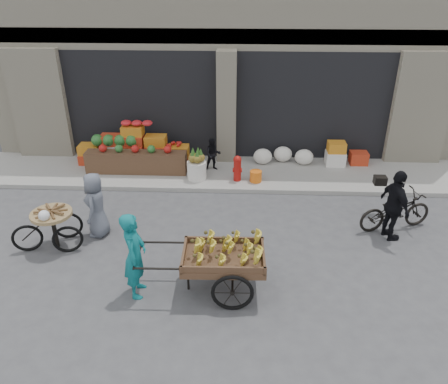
{
  "coord_description": "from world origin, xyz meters",
  "views": [
    {
      "loc": [
        0.46,
        -7.09,
        5.36
      ],
      "look_at": [
        0.1,
        0.98,
        1.1
      ],
      "focal_mm": 35.0,
      "sensor_mm": 36.0,
      "label": 1
    }
  ],
  "objects_px": {
    "pineapple_bin": "(197,170)",
    "banana_cart": "(220,256)",
    "vendor_grey": "(96,205)",
    "cyclist": "(395,206)",
    "bicycle": "(395,211)",
    "tricycle_cart": "(53,224)",
    "seated_person": "(213,154)",
    "vendor_woman": "(135,255)",
    "fire_hydrant": "(237,167)",
    "orange_bucket": "(256,176)"
  },
  "relations": [
    {
      "from": "vendor_grey",
      "to": "bicycle",
      "type": "bearing_deg",
      "value": 93.84
    },
    {
      "from": "pineapple_bin",
      "to": "vendor_grey",
      "type": "bearing_deg",
      "value": -125.88
    },
    {
      "from": "fire_hydrant",
      "to": "bicycle",
      "type": "height_order",
      "value": "bicycle"
    },
    {
      "from": "pineapple_bin",
      "to": "cyclist",
      "type": "distance_m",
      "value": 5.15
    },
    {
      "from": "fire_hydrant",
      "to": "vendor_woman",
      "type": "distance_m",
      "value": 4.82
    },
    {
      "from": "fire_hydrant",
      "to": "banana_cart",
      "type": "xyz_separation_m",
      "value": [
        -0.23,
        -4.35,
        0.26
      ]
    },
    {
      "from": "pineapple_bin",
      "to": "vendor_grey",
      "type": "distance_m",
      "value": 3.27
    },
    {
      "from": "tricycle_cart",
      "to": "fire_hydrant",
      "type": "bearing_deg",
      "value": 20.45
    },
    {
      "from": "banana_cart",
      "to": "orange_bucket",
      "type": "bearing_deg",
      "value": 79.16
    },
    {
      "from": "tricycle_cart",
      "to": "bicycle",
      "type": "height_order",
      "value": "tricycle_cart"
    },
    {
      "from": "seated_person",
      "to": "bicycle",
      "type": "xyz_separation_m",
      "value": [
        4.27,
        -2.72,
        -0.13
      ]
    },
    {
      "from": "vendor_woman",
      "to": "vendor_grey",
      "type": "xyz_separation_m",
      "value": [
        -1.28,
        1.9,
        -0.09
      ]
    },
    {
      "from": "seated_person",
      "to": "vendor_woman",
      "type": "xyz_separation_m",
      "value": [
        -1.02,
        -5.14,
        0.24
      ]
    },
    {
      "from": "pineapple_bin",
      "to": "orange_bucket",
      "type": "xyz_separation_m",
      "value": [
        1.6,
        -0.1,
        -0.1
      ]
    },
    {
      "from": "fire_hydrant",
      "to": "vendor_grey",
      "type": "bearing_deg",
      "value": -139.3
    },
    {
      "from": "banana_cart",
      "to": "vendor_woman",
      "type": "distance_m",
      "value": 1.5
    },
    {
      "from": "orange_bucket",
      "to": "bicycle",
      "type": "bearing_deg",
      "value": -33.4
    },
    {
      "from": "fire_hydrant",
      "to": "orange_bucket",
      "type": "bearing_deg",
      "value": -5.71
    },
    {
      "from": "orange_bucket",
      "to": "seated_person",
      "type": "height_order",
      "value": "seated_person"
    },
    {
      "from": "fire_hydrant",
      "to": "banana_cart",
      "type": "bearing_deg",
      "value": -93.02
    },
    {
      "from": "tricycle_cart",
      "to": "bicycle",
      "type": "distance_m",
      "value": 7.41
    },
    {
      "from": "orange_bucket",
      "to": "tricycle_cart",
      "type": "distance_m",
      "value": 5.27
    },
    {
      "from": "orange_bucket",
      "to": "vendor_grey",
      "type": "relative_size",
      "value": 0.22
    },
    {
      "from": "seated_person",
      "to": "vendor_grey",
      "type": "height_order",
      "value": "vendor_grey"
    },
    {
      "from": "seated_person",
      "to": "banana_cart",
      "type": "relative_size",
      "value": 0.37
    },
    {
      "from": "tricycle_cart",
      "to": "cyclist",
      "type": "bearing_deg",
      "value": -13.94
    },
    {
      "from": "banana_cart",
      "to": "tricycle_cart",
      "type": "xyz_separation_m",
      "value": [
        -3.54,
        1.23,
        -0.19
      ]
    },
    {
      "from": "cyclist",
      "to": "seated_person",
      "type": "bearing_deg",
      "value": 36.22
    },
    {
      "from": "vendor_grey",
      "to": "cyclist",
      "type": "distance_m",
      "value": 6.37
    },
    {
      "from": "bicycle",
      "to": "orange_bucket",
      "type": "bearing_deg",
      "value": 40.34
    },
    {
      "from": "orange_bucket",
      "to": "vendor_grey",
      "type": "xyz_separation_m",
      "value": [
        -3.51,
        -2.54,
        0.46
      ]
    },
    {
      "from": "bicycle",
      "to": "cyclist",
      "type": "bearing_deg",
      "value": 137.17
    },
    {
      "from": "banana_cart",
      "to": "cyclist",
      "type": "xyz_separation_m",
      "value": [
        3.59,
        1.88,
        0.04
      ]
    },
    {
      "from": "seated_person",
      "to": "vendor_woman",
      "type": "height_order",
      "value": "vendor_woman"
    },
    {
      "from": "fire_hydrant",
      "to": "vendor_woman",
      "type": "xyz_separation_m",
      "value": [
        -1.72,
        -4.49,
        0.32
      ]
    },
    {
      "from": "fire_hydrant",
      "to": "cyclist",
      "type": "distance_m",
      "value": 4.19
    },
    {
      "from": "tricycle_cart",
      "to": "bicycle",
      "type": "bearing_deg",
      "value": -11.0
    },
    {
      "from": "vendor_woman",
      "to": "bicycle",
      "type": "bearing_deg",
      "value": -67.75
    },
    {
      "from": "vendor_grey",
      "to": "orange_bucket",
      "type": "bearing_deg",
      "value": 125.22
    },
    {
      "from": "seated_person",
      "to": "orange_bucket",
      "type": "bearing_deg",
      "value": -40.26
    },
    {
      "from": "pineapple_bin",
      "to": "fire_hydrant",
      "type": "bearing_deg",
      "value": -2.6
    },
    {
      "from": "pineapple_bin",
      "to": "seated_person",
      "type": "height_order",
      "value": "seated_person"
    },
    {
      "from": "vendor_grey",
      "to": "tricycle_cart",
      "type": "bearing_deg",
      "value": -55.72
    },
    {
      "from": "vendor_grey",
      "to": "fire_hydrant",
      "type": "bearing_deg",
      "value": 130.05
    },
    {
      "from": "banana_cart",
      "to": "cyclist",
      "type": "bearing_deg",
      "value": 26.4
    },
    {
      "from": "cyclist",
      "to": "orange_bucket",
      "type": "bearing_deg",
      "value": 33.54
    },
    {
      "from": "pineapple_bin",
      "to": "banana_cart",
      "type": "relative_size",
      "value": 0.21
    },
    {
      "from": "vendor_grey",
      "to": "banana_cart",
      "type": "bearing_deg",
      "value": 56.94
    },
    {
      "from": "bicycle",
      "to": "pineapple_bin",
      "type": "bearing_deg",
      "value": 49.29
    },
    {
      "from": "vendor_grey",
      "to": "cyclist",
      "type": "height_order",
      "value": "cyclist"
    }
  ]
}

